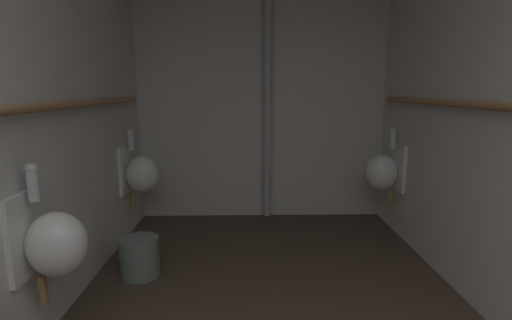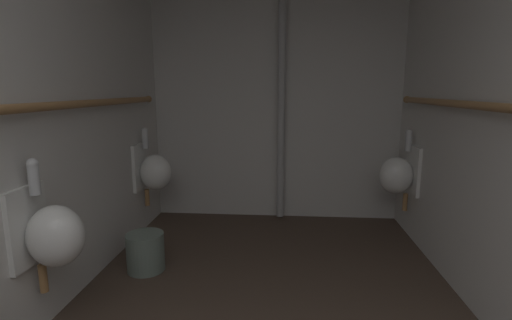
% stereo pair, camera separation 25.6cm
% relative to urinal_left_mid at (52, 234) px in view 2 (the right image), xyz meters
% --- Properties ---
extents(wall_left, '(0.06, 4.35, 2.60)m').
position_rel_urinal_left_mid_xyz_m(wall_left, '(-0.18, 0.04, 0.69)').
color(wall_left, silver).
rests_on(wall_left, ground).
extents(wall_back, '(2.70, 0.06, 2.60)m').
position_rel_urinal_left_mid_xyz_m(wall_back, '(1.14, 2.19, 0.69)').
color(wall_back, silver).
rests_on(wall_back, ground).
extents(urinal_left_mid, '(0.32, 0.30, 0.76)m').
position_rel_urinal_left_mid_xyz_m(urinal_left_mid, '(0.00, 0.00, 0.00)').
color(urinal_left_mid, white).
extents(urinal_left_far, '(0.32, 0.30, 0.76)m').
position_rel_urinal_left_mid_xyz_m(urinal_left_far, '(0.00, 1.59, 0.00)').
color(urinal_left_far, white).
extents(urinal_right_mid, '(0.32, 0.30, 0.76)m').
position_rel_urinal_left_mid_xyz_m(urinal_right_mid, '(2.28, 1.63, 0.00)').
color(urinal_right_mid, white).
extents(supply_pipe_left, '(0.06, 3.56, 0.06)m').
position_rel_urinal_left_mid_xyz_m(supply_pipe_left, '(-0.09, 0.04, 0.67)').
color(supply_pipe_left, '#9E7042').
extents(standpipe_back_wall, '(0.08, 0.08, 2.55)m').
position_rel_urinal_left_mid_xyz_m(standpipe_back_wall, '(1.20, 2.08, 0.69)').
color(standpipe_back_wall, '#B2B2B2').
rests_on(standpipe_back_wall, ground).
extents(waste_bin, '(0.29, 0.29, 0.29)m').
position_rel_urinal_left_mid_xyz_m(waste_bin, '(0.19, 0.81, -0.46)').
color(waste_bin, slate).
rests_on(waste_bin, ground).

